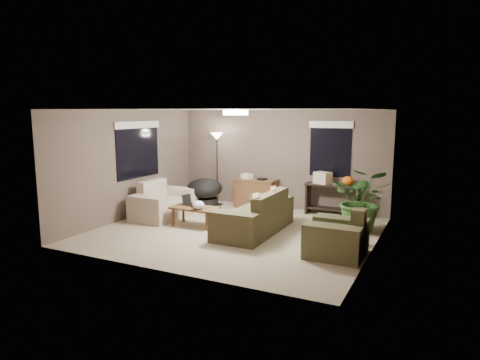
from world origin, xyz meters
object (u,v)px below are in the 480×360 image
at_px(houseplant, 362,207).
at_px(loveseat, 163,204).
at_px(coffee_table, 194,210).
at_px(papasan_chair, 205,192).
at_px(desk, 256,193).
at_px(console_table, 332,197).
at_px(floor_lamp, 217,145).
at_px(armchair, 337,239).
at_px(main_sofa, 256,218).
at_px(cat_scratching_post, 346,233).

bearing_deg(houseplant, loveseat, -170.03).
height_order(coffee_table, papasan_chair, papasan_chair).
bearing_deg(desk, houseplant, -19.93).
xyz_separation_m(loveseat, coffee_table, (1.11, -0.37, 0.06)).
relative_size(console_table, floor_lamp, 0.68).
height_order(console_table, floor_lamp, floor_lamp).
bearing_deg(loveseat, console_table, 28.17).
relative_size(armchair, console_table, 0.77).
distance_m(main_sofa, cat_scratching_post, 1.85).
relative_size(floor_lamp, houseplant, 1.43).
bearing_deg(cat_scratching_post, loveseat, 177.40).
distance_m(coffee_table, desk, 2.24).
distance_m(floor_lamp, houseplant, 4.17).
distance_m(main_sofa, desk, 2.22).
xyz_separation_m(main_sofa, cat_scratching_post, (1.85, 0.00, -0.08)).
bearing_deg(loveseat, floor_lamp, 72.86).
bearing_deg(console_table, main_sofa, -116.65).
xyz_separation_m(main_sofa, houseplant, (1.95, 0.98, 0.23)).
relative_size(armchair, cat_scratching_post, 2.00).
bearing_deg(papasan_chair, houseplant, -3.99).
xyz_separation_m(main_sofa, coffee_table, (-1.39, -0.17, 0.06)).
height_order(loveseat, console_table, loveseat).
xyz_separation_m(coffee_table, desk, (0.47, 2.19, 0.02)).
xyz_separation_m(armchair, coffee_table, (-3.24, 0.54, 0.06)).
bearing_deg(console_table, floor_lamp, -176.06).
bearing_deg(papasan_chair, coffee_table, -67.48).
xyz_separation_m(houseplant, cat_scratching_post, (-0.10, -0.98, -0.31)).
height_order(loveseat, floor_lamp, floor_lamp).
bearing_deg(cat_scratching_post, console_table, 110.69).
xyz_separation_m(console_table, floor_lamp, (-3.03, -0.21, 1.16)).
distance_m(loveseat, desk, 2.41).
distance_m(main_sofa, loveseat, 2.50).
distance_m(loveseat, console_table, 4.03).
relative_size(coffee_table, console_table, 0.77).
bearing_deg(floor_lamp, papasan_chair, -90.55).
bearing_deg(cat_scratching_post, main_sofa, -179.89).
bearing_deg(armchair, papasan_chair, 152.82).
relative_size(main_sofa, papasan_chair, 1.98).
bearing_deg(main_sofa, cat_scratching_post, 0.11).
bearing_deg(cat_scratching_post, armchair, -89.75).
height_order(console_table, papasan_chair, papasan_chair).
bearing_deg(loveseat, cat_scratching_post, -2.60).
xyz_separation_m(main_sofa, floor_lamp, (-1.97, 1.89, 1.30)).
bearing_deg(floor_lamp, console_table, 3.94).
bearing_deg(console_table, houseplant, -51.31).
bearing_deg(papasan_chair, floor_lamp, 89.45).
height_order(desk, floor_lamp, floor_lamp).
distance_m(coffee_table, cat_scratching_post, 3.24).
relative_size(main_sofa, armchair, 2.20).
height_order(console_table, houseplant, houseplant).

